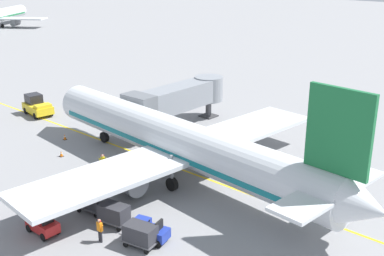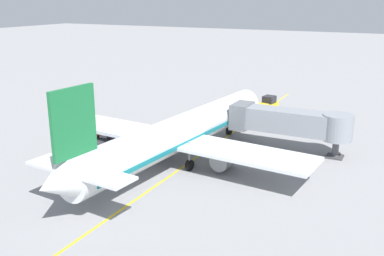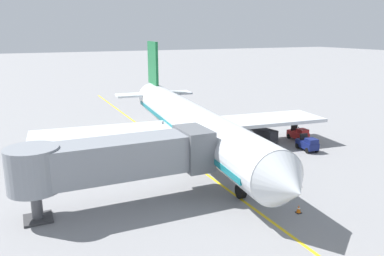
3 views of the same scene
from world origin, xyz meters
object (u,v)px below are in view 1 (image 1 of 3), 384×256
Objects in this scene: baggage_cart_third_in_train at (140,234)px; ground_crew_marshaller at (100,229)px; pushback_tractor at (37,106)px; baggage_tug_lead at (42,223)px; jet_bridge at (178,98)px; baggage_cart_second_in_train at (114,213)px; baggage_cart_front at (92,200)px; baggage_tug_trailing at (149,230)px; baggage_tug_spare at (36,199)px; safety_cone_nose_right at (65,137)px; ground_crew_wing_walker at (103,162)px; safety_cone_nose_left at (61,154)px; parked_airliner at (178,142)px; ground_crew_loader at (105,174)px.

ground_crew_marshaller is at bearing 119.70° from baggage_cart_third_in_train.
pushback_tractor is 1.85× the size of baggage_tug_lead.
ground_crew_marshaller is at bearing -114.48° from pushback_tractor.
baggage_cart_second_in_train is (-18.65, -11.06, -2.51)m from jet_bridge.
jet_bridge is 20.45m from baggage_cart_front.
baggage_tug_trailing is (4.23, -6.22, 0.00)m from baggage_tug_lead.
ground_crew_marshaller is at bearing -153.69° from baggage_cart_second_in_train.
ground_crew_marshaller reaches higher than baggage_cart_front.
baggage_tug_spare is 7.46m from ground_crew_marshaller.
baggage_cart_front reaches higher than safety_cone_nose_right.
baggage_cart_second_in_train reaches higher than safety_cone_nose_right.
jet_bridge is at bearing 12.46° from baggage_tug_spare.
baggage_tug_trailing is 4.60× the size of safety_cone_nose_right.
ground_crew_wing_walker is at bearing 65.72° from baggage_tug_trailing.
safety_cone_nose_left is at bearing 71.99° from baggage_cart_third_in_train.
pushback_tractor is 7.92× the size of safety_cone_nose_left.
ground_crew_marshaller reaches higher than baggage_tug_lead.
parked_airliner is at bearing -85.15° from safety_cone_nose_right.
baggage_tug_trailing is at bearing -55.75° from baggage_tug_lead.
baggage_cart_third_in_train is 2.80m from ground_crew_marshaller.
jet_bridge is 21.83m from baggage_cart_second_in_train.
ground_crew_wing_walker is 2.86× the size of safety_cone_nose_right.
pushback_tractor is at bearing 57.86° from baggage_tug_spare.
baggage_cart_front is at bearing 82.62° from baggage_cart_third_in_train.
ground_crew_marshaller reaches higher than baggage_tug_trailing.
parked_airliner is 14.29× the size of baggage_tug_spare.
ground_crew_loader is at bearing 63.76° from baggage_cart_third_in_train.
pushback_tractor is 32.72m from baggage_cart_third_in_train.
baggage_cart_third_in_train is at bearing -60.30° from ground_crew_marshaller.
baggage_cart_second_in_train is 1.76× the size of ground_crew_wing_walker.
baggage_tug_spare is 0.88× the size of baggage_cart_third_in_train.
parked_airliner is 11.83m from ground_crew_marshaller.
baggage_tug_lead is 0.96× the size of baggage_tug_spare.
pushback_tractor reaches higher than baggage_cart_second_in_train.
ground_crew_loader is at bearing 55.87° from baggage_cart_second_in_train.
baggage_tug_lead reaches higher than safety_cone_nose_right.
baggage_tug_trailing is at bearing -44.58° from ground_crew_marshaller.
pushback_tractor is at bearing 70.96° from baggage_tug_trailing.
ground_crew_marshaller is at bearing -129.84° from ground_crew_wing_walker.
baggage_cart_third_in_train is (-19.29, -14.49, -2.51)m from jet_bridge.
pushback_tractor is (1.68, 25.00, -2.09)m from parked_airliner.
safety_cone_nose_right is at bearing 47.18° from baggage_tug_spare.
pushback_tractor is 1.79× the size of baggage_tug_spare.
safety_cone_nose_left is (5.56, 17.09, -0.66)m from baggage_cart_third_in_train.
pushback_tractor is at bearing 66.47° from safety_cone_nose_left.
safety_cone_nose_left is at bearing 50.46° from baggage_tug_lead.
ground_crew_loader reaches higher than baggage_cart_third_in_train.
baggage_tug_spare is at bearing -170.29° from ground_crew_wing_walker.
safety_cone_nose_right is at bearing 69.85° from baggage_tug_trailing.
pushback_tractor is 1.57× the size of baggage_cart_third_in_train.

